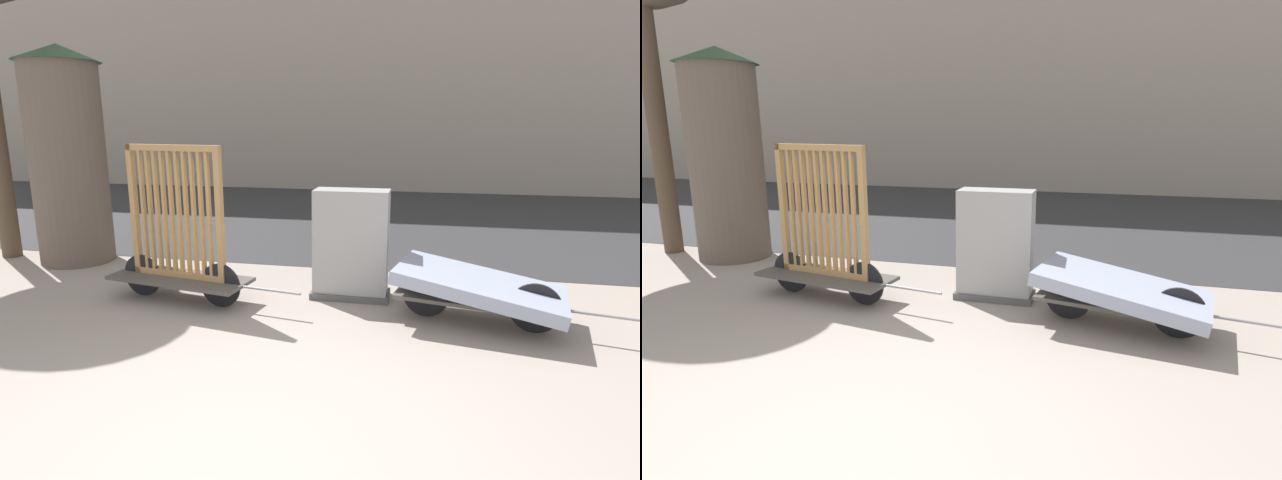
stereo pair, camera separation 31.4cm
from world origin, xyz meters
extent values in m
plane|color=gray|center=(0.00, 0.00, 0.00)|extent=(60.00, 60.00, 0.00)
cube|color=#2D2D30|center=(0.00, 8.65, 0.00)|extent=(56.00, 8.65, 0.01)
cube|color=#4C4742|center=(-1.68, 2.65, 0.27)|extent=(1.76, 0.87, 0.04)
cylinder|color=black|center=(-1.14, 2.57, 0.25)|extent=(0.51, 0.11, 0.51)
cylinder|color=black|center=(-2.22, 2.74, 0.25)|extent=(0.51, 0.11, 0.51)
cylinder|color=gray|center=(-0.51, 2.46, 0.27)|extent=(0.70, 0.14, 0.03)
cube|color=#A87F4C|center=(-1.68, 2.65, 0.33)|extent=(1.23, 0.26, 0.07)
cube|color=#A87F4C|center=(-1.68, 2.65, 1.78)|extent=(1.23, 0.26, 0.07)
cube|color=#A87F4C|center=(-2.26, 2.74, 1.06)|extent=(0.08, 0.08, 1.53)
cube|color=#A87F4C|center=(-1.11, 2.56, 1.06)|extent=(0.08, 0.08, 1.53)
cube|color=#A87F4C|center=(-2.12, 2.72, 1.06)|extent=(0.04, 0.05, 1.46)
cube|color=#A87F4C|center=(-2.03, 2.71, 1.06)|extent=(0.04, 0.05, 1.46)
cube|color=#A87F4C|center=(-1.93, 2.69, 1.06)|extent=(0.04, 0.05, 1.46)
cube|color=#A87F4C|center=(-1.83, 2.68, 1.06)|extent=(0.04, 0.05, 1.46)
cube|color=#A87F4C|center=(-1.73, 2.66, 1.06)|extent=(0.04, 0.05, 1.46)
cube|color=#A87F4C|center=(-1.63, 2.64, 1.06)|extent=(0.04, 0.05, 1.46)
cube|color=#A87F4C|center=(-1.54, 2.63, 1.06)|extent=(0.04, 0.05, 1.46)
cube|color=#A87F4C|center=(-1.44, 2.61, 1.06)|extent=(0.04, 0.05, 1.46)
cube|color=#A87F4C|center=(-1.34, 2.60, 1.06)|extent=(0.04, 0.05, 1.46)
cube|color=#A87F4C|center=(-1.24, 2.58, 1.06)|extent=(0.04, 0.05, 1.46)
cube|color=#4C4742|center=(1.68, 2.65, 0.27)|extent=(1.77, 0.94, 0.04)
cylinder|color=black|center=(2.22, 2.54, 0.25)|extent=(0.50, 0.14, 0.51)
cylinder|color=black|center=(1.15, 2.76, 0.25)|extent=(0.50, 0.14, 0.51)
cylinder|color=gray|center=(2.85, 2.41, 0.27)|extent=(0.69, 0.17, 0.03)
cube|color=#8C93A8|center=(1.68, 2.65, 0.42)|extent=(1.85, 1.29, 0.37)
cube|color=#4C4C4C|center=(0.26, 3.20, 0.04)|extent=(0.93, 0.45, 0.08)
cube|color=gray|center=(0.26, 3.20, 0.65)|extent=(0.87, 0.39, 1.30)
cylinder|color=brown|center=(-4.06, 3.97, 1.45)|extent=(1.05, 1.05, 2.90)
cone|color=#335138|center=(-4.06, 3.97, 3.02)|extent=(1.18, 1.18, 0.24)
camera|label=1|loc=(1.09, -2.48, 2.05)|focal=28.00mm
camera|label=2|loc=(1.39, -2.41, 2.05)|focal=28.00mm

